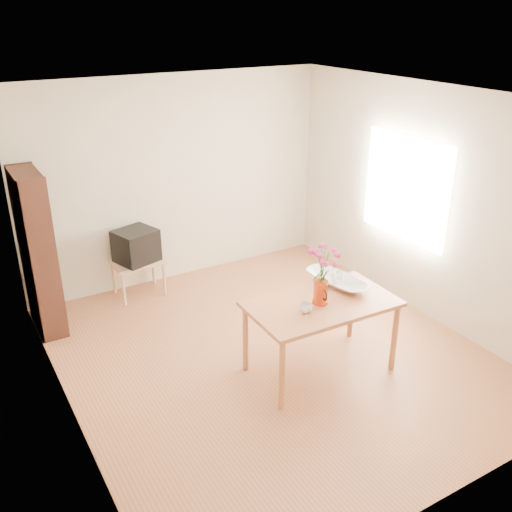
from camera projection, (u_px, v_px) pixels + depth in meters
room at (274, 237)px, 5.41m from camera, size 4.50×4.50×4.50m
table at (322, 310)px, 5.41m from camera, size 1.43×0.84×0.75m
tv_stand at (138, 266)px, 6.99m from camera, size 0.60×0.45×0.46m
bookshelf at (39, 258)px, 6.10m from camera, size 0.28×0.70×1.80m
pitcher at (320, 293)px, 5.33m from camera, size 0.15×0.23×0.23m
flowers at (322, 264)px, 5.21m from camera, size 0.26×0.26×0.37m
mug at (306, 308)px, 5.18m from camera, size 0.14×0.14×0.09m
bowl at (338, 264)px, 5.64m from camera, size 0.54×0.54×0.45m
teacup_a at (334, 269)px, 5.64m from camera, size 0.08×0.08×0.06m
teacup_b at (340, 266)px, 5.70m from camera, size 0.10×0.10×0.06m
television at (136, 245)px, 6.89m from camera, size 0.56×0.54×0.39m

